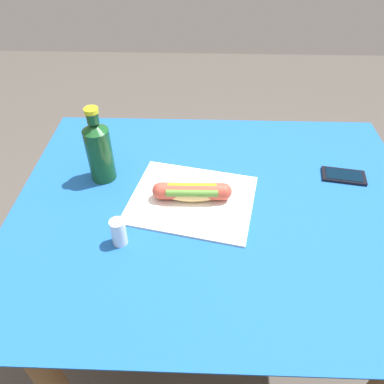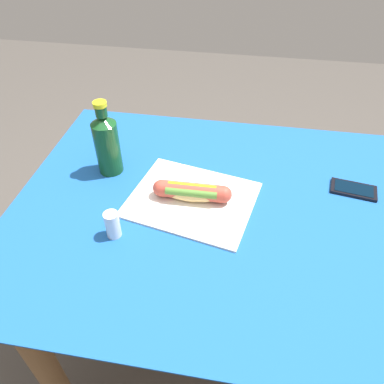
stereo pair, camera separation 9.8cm
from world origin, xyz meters
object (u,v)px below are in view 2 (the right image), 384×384
at_px(hot_dog, 192,192).
at_px(cell_phone, 354,189).
at_px(salt_shaker, 113,225).
at_px(soda_bottle, 107,143).

distance_m(hot_dog, cell_phone, 0.45).
bearing_deg(salt_shaker, hot_dog, -137.62).
bearing_deg(cell_phone, hot_dog, 14.67).
height_order(soda_bottle, salt_shaker, soda_bottle).
xyz_separation_m(soda_bottle, salt_shaker, (-0.09, 0.24, -0.06)).
distance_m(soda_bottle, salt_shaker, 0.27).
relative_size(soda_bottle, salt_shaker, 3.10).
xyz_separation_m(hot_dog, salt_shaker, (0.17, 0.15, 0.00)).
relative_size(hot_dog, cell_phone, 1.62).
xyz_separation_m(cell_phone, soda_bottle, (0.69, 0.02, 0.09)).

